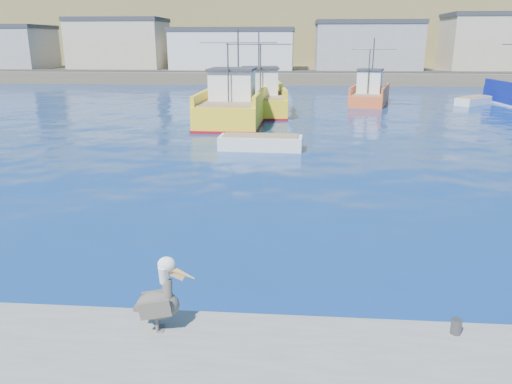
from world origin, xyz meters
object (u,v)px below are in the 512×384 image
at_px(boat_orange, 370,93).
at_px(skiff_mid, 261,144).
at_px(trawler_yellow_a, 236,105).
at_px(trawler_yellow_b, 259,99).
at_px(skiff_far, 473,101).
at_px(pelican, 160,299).

relative_size(boat_orange, skiff_mid, 1.84).
xyz_separation_m(trawler_yellow_a, boat_orange, (11.49, 11.01, -0.12)).
bearing_deg(skiff_mid, trawler_yellow_b, 94.69).
bearing_deg(boat_orange, trawler_yellow_a, -136.21).
height_order(trawler_yellow_b, skiff_mid, trawler_yellow_b).
height_order(boat_orange, skiff_far, boat_orange).
bearing_deg(pelican, skiff_mid, 88.51).
distance_m(boat_orange, pelican, 41.68).
bearing_deg(boat_orange, skiff_mid, -112.12).
bearing_deg(trawler_yellow_b, trawler_yellow_a, -105.16).
bearing_deg(trawler_yellow_b, skiff_far, 17.51).
height_order(skiff_far, pelican, pelican).
bearing_deg(pelican, boat_orange, 77.10).
height_order(trawler_yellow_b, boat_orange, trawler_yellow_b).
distance_m(trawler_yellow_a, trawler_yellow_b, 5.28).
bearing_deg(trawler_yellow_b, skiff_mid, -85.31).
bearing_deg(skiff_mid, trawler_yellow_a, 104.07).
bearing_deg(trawler_yellow_a, skiff_mid, -75.93).
bearing_deg(trawler_yellow_b, pelican, -88.68).
bearing_deg(skiff_far, trawler_yellow_b, -162.49).
height_order(skiff_mid, skiff_far, skiff_mid).
distance_m(trawler_yellow_a, skiff_far, 24.11).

